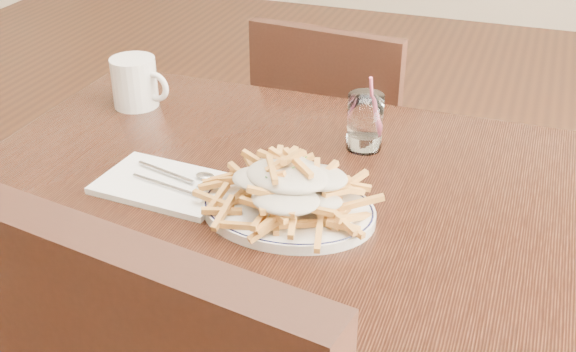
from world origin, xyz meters
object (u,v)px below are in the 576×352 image
at_px(fries_plate, 288,209).
at_px(loaded_fries, 288,183).
at_px(coffee_mug, 136,82).
at_px(water_glass, 365,125).
at_px(chair_far, 336,151).
at_px(table, 304,231).

height_order(fries_plate, loaded_fries, loaded_fries).
bearing_deg(coffee_mug, water_glass, -3.07).
bearing_deg(loaded_fries, water_glass, 78.43).
distance_m(chair_far, water_glass, 0.60).
xyz_separation_m(chair_far, fries_plate, (0.13, -0.74, 0.28)).
bearing_deg(chair_far, loaded_fries, -79.97).
relative_size(fries_plate, loaded_fries, 1.31).
distance_m(chair_far, loaded_fries, 0.82).
height_order(table, fries_plate, fries_plate).
height_order(table, coffee_mug, coffee_mug).
height_order(chair_far, water_glass, water_glass).
height_order(table, water_glass, water_glass).
bearing_deg(loaded_fries, table, 88.46).
bearing_deg(fries_plate, water_glass, 78.43).
relative_size(table, water_glass, 8.33).
bearing_deg(loaded_fries, coffee_mug, 146.49).
height_order(water_glass, coffee_mug, water_glass).
xyz_separation_m(table, chair_far, (-0.13, 0.67, -0.20)).
xyz_separation_m(fries_plate, coffee_mug, (-0.44, 0.29, 0.04)).
height_order(table, chair_far, chair_far).
xyz_separation_m(loaded_fries, coffee_mug, (-0.44, 0.29, -0.01)).
distance_m(loaded_fries, water_glass, 0.27).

